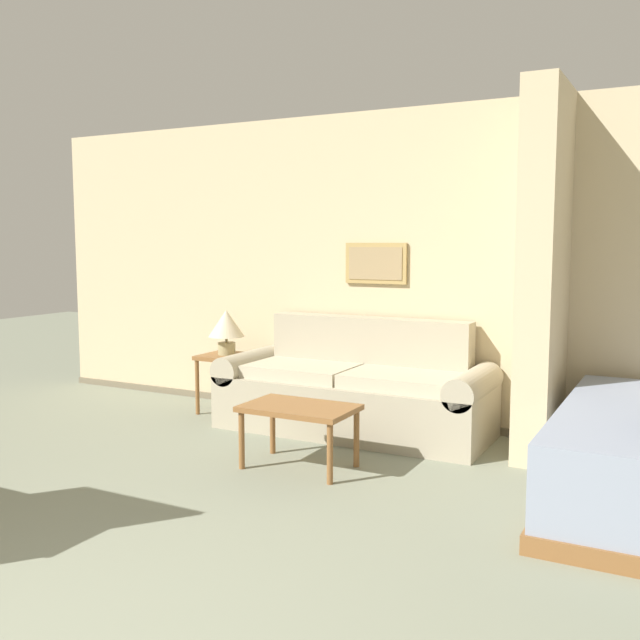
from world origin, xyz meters
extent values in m
cube|color=#CCB78E|center=(0.00, 4.42, 1.30)|extent=(7.55, 0.12, 2.60)
cube|color=#70644E|center=(0.00, 4.35, 0.03)|extent=(7.55, 0.02, 0.06)
cube|color=tan|center=(-0.30, 4.35, 1.34)|extent=(0.55, 0.02, 0.34)
cube|color=#9E845B|center=(-0.30, 4.33, 1.34)|extent=(0.48, 0.01, 0.27)
cube|color=#CCB78E|center=(1.14, 3.98, 1.30)|extent=(0.24, 0.78, 2.60)
cube|color=tan|center=(-0.30, 3.90, 0.21)|extent=(1.74, 0.84, 0.42)
cube|color=tan|center=(-0.30, 4.22, 0.66)|extent=(1.74, 0.20, 0.47)
cube|color=tan|center=(-1.27, 3.90, 0.21)|extent=(0.21, 0.84, 0.42)
cylinder|color=tan|center=(-1.27, 3.90, 0.47)|extent=(0.24, 0.84, 0.24)
cube|color=tan|center=(0.68, 3.90, 0.21)|extent=(0.21, 0.84, 0.42)
cylinder|color=tan|center=(0.68, 3.90, 0.47)|extent=(0.24, 0.84, 0.24)
cube|color=#BAAF94|center=(-0.73, 3.85, 0.47)|extent=(0.85, 0.60, 0.10)
cube|color=#BAAF94|center=(0.14, 3.85, 0.47)|extent=(0.85, 0.60, 0.10)
cube|color=brown|center=(-0.23, 2.91, 0.41)|extent=(0.74, 0.48, 0.04)
cylinder|color=brown|center=(-0.56, 2.71, 0.20)|extent=(0.04, 0.04, 0.39)
cylinder|color=brown|center=(0.10, 2.71, 0.20)|extent=(0.04, 0.04, 0.39)
cylinder|color=brown|center=(-0.56, 3.11, 0.20)|extent=(0.04, 0.04, 0.39)
cylinder|color=brown|center=(0.10, 3.11, 0.20)|extent=(0.04, 0.04, 0.39)
cube|color=brown|center=(-1.58, 3.99, 0.50)|extent=(0.44, 0.44, 0.04)
cylinder|color=brown|center=(-1.77, 3.80, 0.24)|extent=(0.04, 0.04, 0.49)
cylinder|color=brown|center=(-1.39, 3.80, 0.24)|extent=(0.04, 0.04, 0.49)
cylinder|color=brown|center=(-1.77, 4.18, 0.24)|extent=(0.04, 0.04, 0.49)
cylinder|color=brown|center=(-1.39, 4.18, 0.24)|extent=(0.04, 0.04, 0.49)
cylinder|color=tan|center=(-1.58, 3.99, 0.58)|extent=(0.15, 0.15, 0.11)
cylinder|color=tan|center=(-1.58, 3.99, 0.66)|extent=(0.02, 0.02, 0.05)
cone|color=beige|center=(-1.58, 3.99, 0.80)|extent=(0.32, 0.32, 0.24)
camera|label=1|loc=(2.06, -1.17, 1.52)|focal=40.00mm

